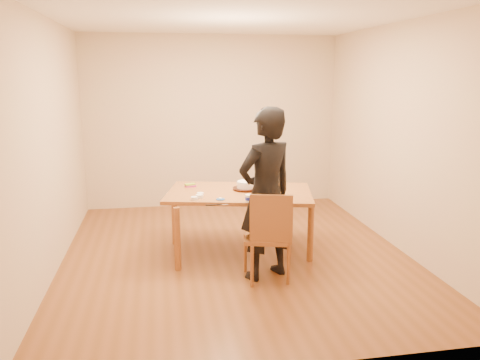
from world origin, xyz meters
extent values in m
cube|color=brown|center=(0.00, 0.00, 0.00)|extent=(4.00, 4.50, 0.00)
cube|color=silver|center=(0.00, 0.00, 2.70)|extent=(4.00, 4.50, 0.00)
cube|color=tan|center=(0.00, 2.25, 1.35)|extent=(4.00, 0.00, 2.70)
cube|color=tan|center=(-2.00, 0.00, 1.35)|extent=(0.00, 4.50, 2.70)
cube|color=tan|center=(2.00, 0.00, 1.35)|extent=(0.00, 4.50, 2.70)
cube|color=brown|center=(0.05, 0.06, 0.73)|extent=(1.85, 1.34, 0.04)
cube|color=brown|center=(0.20, -0.71, 0.45)|extent=(0.54, 0.54, 0.04)
cylinder|color=#B22B0B|center=(0.15, 0.14, 0.76)|extent=(0.31, 0.31, 0.02)
cylinder|color=white|center=(0.15, 0.14, 0.81)|extent=(0.22, 0.22, 0.07)
ellipsoid|color=white|center=(0.15, 0.14, 0.86)|extent=(0.21, 0.21, 0.03)
cylinder|color=white|center=(0.08, -0.41, 0.79)|extent=(0.09, 0.09, 0.08)
cylinder|color=#18499E|center=(-0.21, -0.26, 0.75)|extent=(0.10, 0.10, 0.01)
ellipsoid|color=white|center=(-0.21, -0.26, 0.77)|extent=(0.04, 0.04, 0.02)
cylinder|color=white|center=(-0.43, -0.15, 0.77)|extent=(0.08, 0.08, 0.04)
cylinder|color=white|center=(-0.42, -0.07, 0.77)|extent=(0.08, 0.08, 0.04)
cylinder|color=white|center=(-0.50, -0.23, 0.77)|extent=(0.07, 0.07, 0.04)
cube|color=#D33164|center=(-0.49, 0.39, 0.76)|extent=(0.14, 0.09, 0.02)
cube|color=green|center=(-0.50, 0.40, 0.78)|extent=(0.13, 0.10, 0.02)
cube|color=black|center=(-0.31, -0.48, 0.76)|extent=(0.17, 0.02, 0.01)
imported|color=black|center=(0.20, -0.67, 0.89)|extent=(0.77, 0.66, 1.79)
camera|label=1|loc=(-0.85, -5.18, 2.09)|focal=35.00mm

